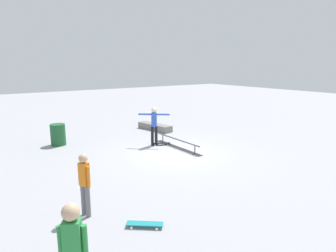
{
  "coord_description": "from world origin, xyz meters",
  "views": [
    {
      "loc": [
        -8.99,
        6.66,
        3.47
      ],
      "look_at": [
        0.6,
        -0.04,
        1.0
      ],
      "focal_mm": 31.5,
      "sensor_mm": 36.0,
      "label": 1
    }
  ],
  "objects_px": {
    "skater_main": "(154,123)",
    "skateboard_main": "(161,143)",
    "grind_rail": "(178,144)",
    "skate_ledge": "(155,127)",
    "trash_bin": "(58,135)",
    "loose_skateboard_teal": "(145,224)",
    "bystander_orange_shirt": "(85,181)"
  },
  "relations": [
    {
      "from": "skater_main",
      "to": "skateboard_main",
      "type": "relative_size",
      "value": 2.05
    },
    {
      "from": "grind_rail",
      "to": "skater_main",
      "type": "distance_m",
      "value": 1.35
    },
    {
      "from": "skate_ledge",
      "to": "trash_bin",
      "type": "relative_size",
      "value": 2.29
    },
    {
      "from": "skateboard_main",
      "to": "trash_bin",
      "type": "distance_m",
      "value": 4.49
    },
    {
      "from": "trash_bin",
      "to": "skateboard_main",
      "type": "bearing_deg",
      "value": -125.23
    },
    {
      "from": "loose_skateboard_teal",
      "to": "skateboard_main",
      "type": "bearing_deg",
      "value": 92.28
    },
    {
      "from": "skateboard_main",
      "to": "loose_skateboard_teal",
      "type": "bearing_deg",
      "value": -101.63
    },
    {
      "from": "skateboard_main",
      "to": "loose_skateboard_teal",
      "type": "height_order",
      "value": "same"
    },
    {
      "from": "skater_main",
      "to": "trash_bin",
      "type": "height_order",
      "value": "skater_main"
    },
    {
      "from": "grind_rail",
      "to": "trash_bin",
      "type": "distance_m",
      "value": 5.21
    },
    {
      "from": "grind_rail",
      "to": "bystander_orange_shirt",
      "type": "distance_m",
      "value": 6.17
    },
    {
      "from": "trash_bin",
      "to": "bystander_orange_shirt",
      "type": "bearing_deg",
      "value": 170.2
    },
    {
      "from": "skateboard_main",
      "to": "trash_bin",
      "type": "relative_size",
      "value": 0.87
    },
    {
      "from": "skate_ledge",
      "to": "bystander_orange_shirt",
      "type": "bearing_deg",
      "value": 137.6
    },
    {
      "from": "skate_ledge",
      "to": "loose_skateboard_teal",
      "type": "xyz_separation_m",
      "value": [
        -7.99,
        5.33,
        -0.09
      ]
    },
    {
      "from": "grind_rail",
      "to": "trash_bin",
      "type": "height_order",
      "value": "trash_bin"
    },
    {
      "from": "trash_bin",
      "to": "skater_main",
      "type": "bearing_deg",
      "value": -125.42
    },
    {
      "from": "loose_skateboard_teal",
      "to": "trash_bin",
      "type": "distance_m",
      "value": 7.89
    },
    {
      "from": "grind_rail",
      "to": "trash_bin",
      "type": "xyz_separation_m",
      "value": [
        3.33,
        4.0,
        0.3
      ]
    },
    {
      "from": "skate_ledge",
      "to": "trash_bin",
      "type": "xyz_separation_m",
      "value": [
        -0.12,
        5.05,
        0.3
      ]
    },
    {
      "from": "grind_rail",
      "to": "loose_skateboard_teal",
      "type": "relative_size",
      "value": 3.88
    },
    {
      "from": "skateboard_main",
      "to": "trash_bin",
      "type": "xyz_separation_m",
      "value": [
        2.58,
        3.65,
        0.39
      ]
    },
    {
      "from": "grind_rail",
      "to": "skater_main",
      "type": "xyz_separation_m",
      "value": [
        0.91,
        0.59,
        0.8
      ]
    },
    {
      "from": "skate_ledge",
      "to": "skater_main",
      "type": "bearing_deg",
      "value": 147.18
    },
    {
      "from": "skater_main",
      "to": "bystander_orange_shirt",
      "type": "height_order",
      "value": "skater_main"
    },
    {
      "from": "bystander_orange_shirt",
      "to": "trash_bin",
      "type": "relative_size",
      "value": 1.62
    },
    {
      "from": "skate_ledge",
      "to": "trash_bin",
      "type": "bearing_deg",
      "value": 91.38
    },
    {
      "from": "skater_main",
      "to": "bystander_orange_shirt",
      "type": "xyz_separation_m",
      "value": [
        -4.25,
        4.56,
        -0.12
      ]
    },
    {
      "from": "bystander_orange_shirt",
      "to": "trash_bin",
      "type": "bearing_deg",
      "value": -32.21
    },
    {
      "from": "skater_main",
      "to": "loose_skateboard_teal",
      "type": "xyz_separation_m",
      "value": [
        -5.45,
        3.69,
        -0.89
      ]
    },
    {
      "from": "skater_main",
      "to": "loose_skateboard_teal",
      "type": "height_order",
      "value": "skater_main"
    },
    {
      "from": "grind_rail",
      "to": "skate_ledge",
      "type": "distance_m",
      "value": 3.61
    }
  ]
}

